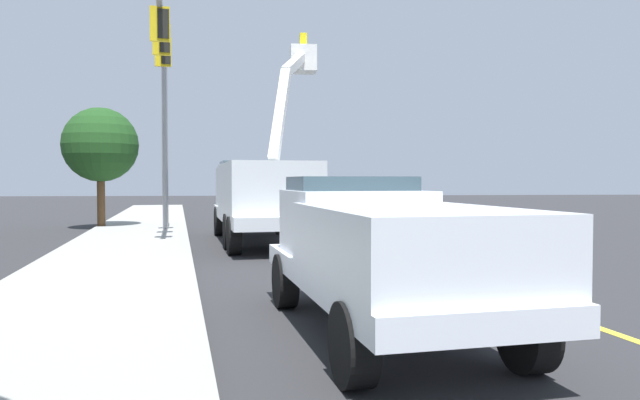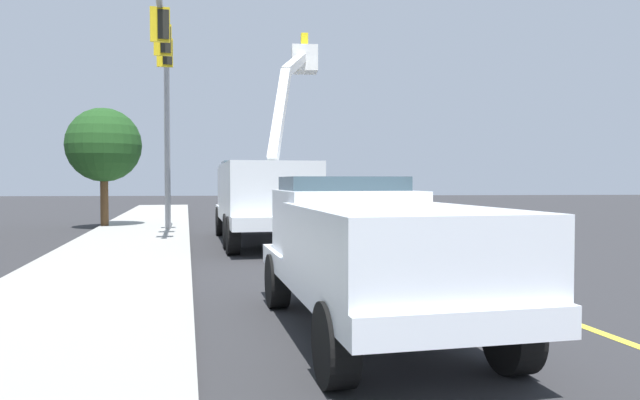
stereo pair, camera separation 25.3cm
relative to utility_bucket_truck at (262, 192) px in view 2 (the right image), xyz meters
The scene contains 11 objects.
ground 4.07m from the utility_bucket_truck, 120.77° to the right, with size 120.00×120.00×0.00m, color #2D2D30.
sidewalk_far_side 4.95m from the utility_bucket_truck, 127.60° to the left, with size 60.00×3.60×0.12m, color #9E9E99.
lane_centre_stripe 4.07m from the utility_bucket_truck, 120.77° to the right, with size 50.00×0.16×0.01m, color yellow.
utility_bucket_truck is the anchor object (origin of this frame).
service_pickup_truck 11.60m from the utility_bucket_truck, behind, with size 5.83×2.85×2.06m.
passing_minivan 9.32m from the utility_bucket_truck, 24.19° to the right, with size 5.01×2.54×1.69m.
traffic_cone_mid_front 8.70m from the utility_bucket_truck, 160.20° to the right, with size 0.40×0.40×0.85m.
traffic_cone_mid_rear 3.27m from the utility_bucket_truck, 128.92° to the right, with size 0.40×0.40×0.76m.
traffic_cone_trailing 4.79m from the utility_bucket_truck, 12.81° to the right, with size 0.40×0.40×0.86m.
traffic_signal_mast 5.59m from the utility_bucket_truck, 58.26° to the left, with size 6.78×1.18×7.82m.
street_tree_right 9.09m from the utility_bucket_truck, 47.59° to the left, with size 3.05×3.05×4.99m.
Camera 2 is at (-17.08, 2.99, 2.00)m, focal length 33.00 mm.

